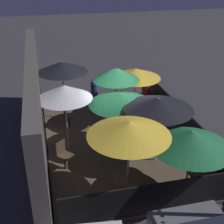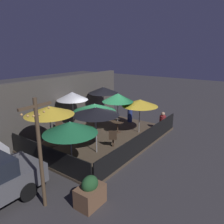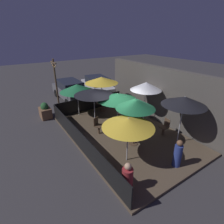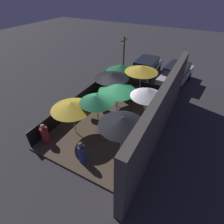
% 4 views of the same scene
% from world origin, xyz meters
% --- Properties ---
extents(ground_plane, '(60.00, 60.00, 0.00)m').
position_xyz_m(ground_plane, '(0.00, 0.00, 0.00)').
color(ground_plane, '#383538').
extents(patio_deck, '(7.99, 5.26, 0.12)m').
position_xyz_m(patio_deck, '(0.00, 0.00, 0.06)').
color(patio_deck, brown).
rests_on(patio_deck, ground_plane).
extents(building_wall, '(9.59, 0.36, 3.41)m').
position_xyz_m(building_wall, '(0.00, 2.86, 1.70)').
color(building_wall, '#4C4742').
rests_on(building_wall, ground_plane).
extents(fence_front, '(7.79, 0.05, 0.95)m').
position_xyz_m(fence_front, '(0.00, -2.59, 0.59)').
color(fence_front, black).
rests_on(fence_front, patio_deck).
extents(fence_side_left, '(0.05, 5.06, 0.95)m').
position_xyz_m(fence_side_left, '(-3.95, 0.00, 0.59)').
color(fence_side_left, black).
rests_on(fence_side_left, patio_deck).
extents(patio_umbrella_0, '(1.82, 1.82, 2.41)m').
position_xyz_m(patio_umbrella_0, '(1.12, -0.21, 2.29)').
color(patio_umbrella_0, '#B2B2B7').
rests_on(patio_umbrella_0, patio_deck).
extents(patio_umbrella_1, '(2.20, 2.20, 2.44)m').
position_xyz_m(patio_umbrella_1, '(-3.20, 0.53, 2.36)').
color(patio_umbrella_1, '#B2B2B7').
rests_on(patio_umbrella_1, patio_deck).
extents(patio_umbrella_2, '(2.04, 2.04, 2.45)m').
position_xyz_m(patio_umbrella_2, '(2.24, 1.73, 2.35)').
color(patio_umbrella_2, '#B2B2B7').
rests_on(patio_umbrella_2, patio_deck).
extents(patio_umbrella_3, '(2.21, 2.21, 2.27)m').
position_xyz_m(patio_umbrella_3, '(-1.67, -0.87, 2.21)').
color(patio_umbrella_3, '#B2B2B7').
rests_on(patio_umbrella_3, patio_deck).
extents(patio_umbrella_4, '(2.13, 2.13, 2.04)m').
position_xyz_m(patio_umbrella_4, '(1.91, -1.23, 1.96)').
color(patio_umbrella_4, '#B2B2B7').
rests_on(patio_umbrella_4, patio_deck).
extents(patio_umbrella_5, '(2.20, 2.20, 2.13)m').
position_xyz_m(patio_umbrella_5, '(-3.52, -1.10, 2.00)').
color(patio_umbrella_5, '#B2B2B7').
rests_on(patio_umbrella_5, patio_deck).
extents(patio_umbrella_6, '(1.82, 1.82, 2.50)m').
position_xyz_m(patio_umbrella_6, '(-0.46, 1.91, 2.38)').
color(patio_umbrella_6, '#B2B2B7').
rests_on(patio_umbrella_6, patio_deck).
extents(patio_umbrella_7, '(2.23, 2.23, 2.11)m').
position_xyz_m(patio_umbrella_7, '(-0.66, 0.05, 2.03)').
color(patio_umbrella_7, '#B2B2B7').
rests_on(patio_umbrella_7, patio_deck).
extents(dining_table_0, '(0.80, 0.80, 0.72)m').
position_xyz_m(dining_table_0, '(1.12, -0.21, 0.69)').
color(dining_table_0, '#4C3828').
rests_on(dining_table_0, patio_deck).
extents(dining_table_1, '(0.93, 0.93, 0.71)m').
position_xyz_m(dining_table_1, '(-3.20, 0.53, 0.68)').
color(dining_table_1, '#4C3828').
rests_on(dining_table_1, patio_deck).
extents(patio_chair_0, '(0.45, 0.45, 0.94)m').
position_xyz_m(patio_chair_0, '(1.38, 1.73, 0.63)').
color(patio_chair_0, '#4C3828').
rests_on(patio_chair_0, patio_deck).
extents(patio_chair_1, '(0.54, 0.54, 0.94)m').
position_xyz_m(patio_chair_1, '(-0.73, -1.19, 0.63)').
color(patio_chair_1, '#4C3828').
rests_on(patio_chair_1, patio_deck).
extents(patio_chair_2, '(0.56, 0.56, 0.96)m').
position_xyz_m(patio_chair_2, '(-1.40, 2.14, 0.65)').
color(patio_chair_2, '#4C3828').
rests_on(patio_chair_2, patio_deck).
extents(patron_0, '(0.51, 0.51, 1.15)m').
position_xyz_m(patron_0, '(3.17, -2.20, 0.63)').
color(patron_0, maroon).
rests_on(patron_0, patio_deck).
extents(patron_1, '(0.37, 0.37, 1.23)m').
position_xyz_m(patron_1, '(3.32, 0.27, 0.69)').
color(patron_1, navy).
rests_on(patron_1, patio_deck).
extents(planter_box, '(0.94, 0.66, 1.07)m').
position_xyz_m(planter_box, '(-4.59, -3.03, 0.47)').
color(planter_box, brown).
rests_on(planter_box, ground_plane).
extents(light_post, '(1.10, 0.12, 3.64)m').
position_xyz_m(light_post, '(-5.49, -1.83, 2.05)').
color(light_post, brown).
rests_on(light_post, ground_plane).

